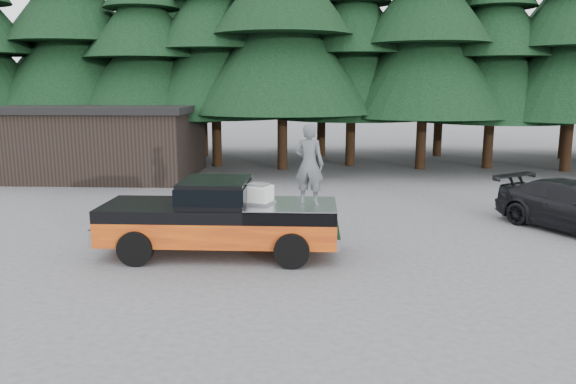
{
  "coord_description": "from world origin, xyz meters",
  "views": [
    {
      "loc": [
        0.68,
        -13.63,
        4.22
      ],
      "look_at": [
        0.0,
        0.0,
        1.61
      ],
      "focal_mm": 35.0,
      "sensor_mm": 36.0,
      "label": 1
    }
  ],
  "objects_px": {
    "pickup_truck": "(220,229)",
    "man_on_bed": "(309,164)",
    "air_compressor": "(258,195)",
    "utility_building": "(108,140)"
  },
  "relations": [
    {
      "from": "pickup_truck",
      "to": "utility_building",
      "type": "bearing_deg",
      "value": 121.12
    },
    {
      "from": "utility_building",
      "to": "pickup_truck",
      "type": "bearing_deg",
      "value": -58.88
    },
    {
      "from": "pickup_truck",
      "to": "utility_building",
      "type": "relative_size",
      "value": 0.71
    },
    {
      "from": "air_compressor",
      "to": "pickup_truck",
      "type": "bearing_deg",
      "value": -160.9
    },
    {
      "from": "air_compressor",
      "to": "utility_building",
      "type": "height_order",
      "value": "utility_building"
    },
    {
      "from": "air_compressor",
      "to": "utility_building",
      "type": "distance_m",
      "value": 14.67
    },
    {
      "from": "pickup_truck",
      "to": "air_compressor",
      "type": "distance_m",
      "value": 1.32
    },
    {
      "from": "man_on_bed",
      "to": "utility_building",
      "type": "distance_m",
      "value": 15.43
    },
    {
      "from": "pickup_truck",
      "to": "air_compressor",
      "type": "relative_size",
      "value": 9.5
    },
    {
      "from": "pickup_truck",
      "to": "man_on_bed",
      "type": "height_order",
      "value": "man_on_bed"
    }
  ]
}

